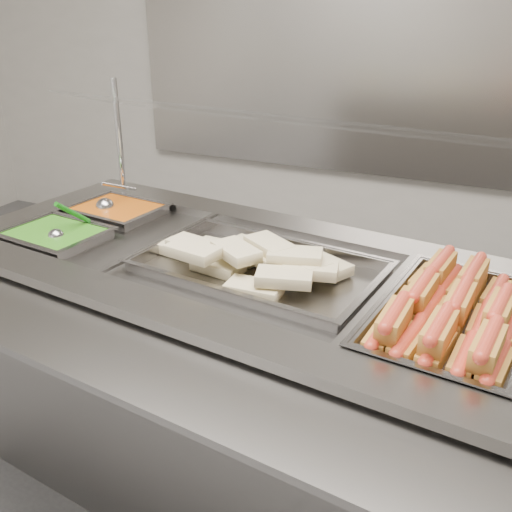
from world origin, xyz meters
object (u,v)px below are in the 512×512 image
at_px(sneeze_guard, 280,124).
at_px(pan_wraps, 259,272).
at_px(steam_counter, 243,384).
at_px(serving_spoon, 59,232).
at_px(ladle, 106,206).
at_px(pan_hotdogs, 453,329).

distance_m(sneeze_guard, pan_wraps, 0.43).
bearing_deg(steam_counter, pan_wraps, -6.43).
xyz_separation_m(pan_wraps, serving_spoon, (-0.66, -0.07, 0.03)).
bearing_deg(sneeze_guard, ladle, -179.11).
bearing_deg(serving_spoon, pan_wraps, 6.09).
relative_size(sneeze_guard, pan_hotdogs, 2.86).
relative_size(steam_counter, serving_spoon, 11.15).
bearing_deg(steam_counter, serving_spoon, -172.74).
bearing_deg(sneeze_guard, steam_counter, -96.43).
height_order(steam_counter, serving_spoon, serving_spoon).
xyz_separation_m(steam_counter, serving_spoon, (-0.60, -0.08, 0.44)).
bearing_deg(serving_spoon, steam_counter, 7.26).
distance_m(steam_counter, serving_spoon, 0.75).
height_order(pan_hotdogs, pan_wraps, same).
bearing_deg(ladle, steam_counter, -17.23).
relative_size(steam_counter, pan_hotdogs, 3.35).
relative_size(sneeze_guard, ladle, 8.34).
xyz_separation_m(ladle, serving_spoon, (0.04, -0.27, 0.00)).
bearing_deg(serving_spoon, sneeze_guard, 24.50).
bearing_deg(pan_wraps, serving_spoon, -173.91).
bearing_deg(pan_hotdogs, steam_counter, 173.57).
bearing_deg(serving_spoon, pan_hotdogs, 0.46).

